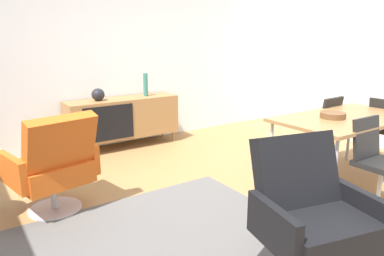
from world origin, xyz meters
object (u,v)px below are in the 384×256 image
(vase_cobalt, at_px, (98,95))
(vase_sculptural_dark, at_px, (146,85))
(dining_chair_front_left, at_px, (376,161))
(armchair_black_shell, at_px, (310,212))
(wooden_bowl_on_table, at_px, (333,115))
(lounge_chair_red, at_px, (54,164))
(dining_chair_back_right, at_px, (321,126))
(sideboard, at_px, (123,118))
(dining_table, at_px, (346,120))

(vase_cobalt, distance_m, vase_sculptural_dark, 0.73)
(dining_chair_front_left, bearing_deg, vase_sculptural_dark, 103.58)
(armchair_black_shell, bearing_deg, wooden_bowl_on_table, 31.29)
(lounge_chair_red, xyz_separation_m, armchair_black_shell, (1.15, -1.87, 0.00))
(vase_sculptural_dark, distance_m, dining_chair_back_right, 2.51)
(lounge_chair_red, bearing_deg, vase_cobalt, 57.36)
(sideboard, relative_size, armchair_black_shell, 1.69)
(vase_cobalt, xyz_separation_m, dining_table, (1.83, -2.56, -0.11))
(sideboard, height_order, armchair_black_shell, armchair_black_shell)
(vase_sculptural_dark, relative_size, dining_table, 0.21)
(dining_chair_front_left, bearing_deg, dining_table, 57.92)
(dining_chair_front_left, relative_size, armchair_black_shell, 0.90)
(dining_chair_front_left, bearing_deg, wooden_bowl_on_table, 75.45)
(vase_cobalt, height_order, vase_sculptural_dark, vase_sculptural_dark)
(vase_cobalt, xyz_separation_m, armchair_black_shell, (0.16, -3.42, -0.34))
(sideboard, bearing_deg, dining_chair_front_left, -70.03)
(sideboard, height_order, dining_table, dining_table)
(sideboard, height_order, wooden_bowl_on_table, wooden_bowl_on_table)
(dining_chair_front_left, distance_m, lounge_chair_red, 2.93)
(vase_cobalt, xyz_separation_m, vase_sculptural_dark, (0.73, 0.00, 0.08))
(armchair_black_shell, bearing_deg, dining_chair_back_right, 35.02)
(dining_chair_front_left, bearing_deg, armchair_black_shell, -167.25)
(vase_cobalt, distance_m, wooden_bowl_on_table, 3.01)
(vase_sculptural_dark, bearing_deg, lounge_chair_red, -138.00)
(sideboard, height_order, dining_chair_front_left, dining_chair_front_left)
(vase_cobalt, relative_size, dining_table, 0.11)
(vase_sculptural_dark, distance_m, dining_table, 2.80)
(vase_cobalt, height_order, dining_chair_back_right, vase_cobalt)
(vase_cobalt, bearing_deg, vase_sculptural_dark, 0.00)
(dining_chair_front_left, xyz_separation_m, armchair_black_shell, (-1.32, -0.30, -0.00))
(dining_chair_back_right, bearing_deg, wooden_bowl_on_table, -136.46)
(vase_sculptural_dark, distance_m, dining_chair_front_left, 3.24)
(wooden_bowl_on_table, bearing_deg, dining_chair_back_right, 43.54)
(sideboard, bearing_deg, wooden_bowl_on_table, -62.95)
(lounge_chair_red, distance_m, armchair_black_shell, 2.20)
(armchair_black_shell, bearing_deg, lounge_chair_red, 121.63)
(dining_table, bearing_deg, vase_cobalt, 125.54)
(vase_cobalt, height_order, dining_chair_front_left, vase_cobalt)
(vase_sculptural_dark, distance_m, lounge_chair_red, 2.35)
(dining_table, relative_size, lounge_chair_red, 1.69)
(sideboard, xyz_separation_m, vase_sculptural_dark, (0.38, 0.00, 0.45))
(vase_sculptural_dark, bearing_deg, dining_chair_back_right, -53.97)
(dining_chair_back_right, relative_size, lounge_chair_red, 0.90)
(dining_table, bearing_deg, sideboard, 120.09)
(vase_cobalt, xyz_separation_m, dining_chair_back_right, (2.18, -2.00, -0.34))
(wooden_bowl_on_table, xyz_separation_m, dining_chair_back_right, (0.55, 0.52, -0.30))
(sideboard, distance_m, wooden_bowl_on_table, 2.85)
(dining_chair_front_left, bearing_deg, lounge_chair_red, 147.46)
(sideboard, relative_size, vase_cobalt, 9.06)
(vase_sculptural_dark, relative_size, wooden_bowl_on_table, 1.29)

